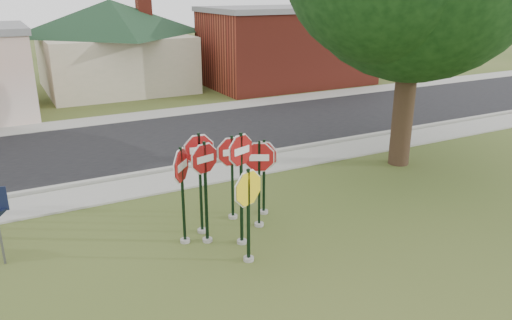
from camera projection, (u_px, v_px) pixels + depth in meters
ground at (255, 261)px, 11.25m from camera, size 120.00×120.00×0.00m
sidewalk_near at (175, 181)px, 15.84m from camera, size 60.00×1.60×0.06m
road at (137, 144)px, 19.60m from camera, size 60.00×7.00×0.04m
sidewalk_far at (112, 119)px, 23.19m from camera, size 60.00×1.60×0.06m
curb at (165, 170)px, 16.66m from camera, size 60.00×0.20×0.14m
stop_sign_center at (241, 173)px, 11.43m from camera, size 0.97×0.38×2.87m
stop_sign_yellow at (248, 203)px, 10.80m from camera, size 1.06×0.41×2.32m
stop_sign_left at (205, 179)px, 11.57m from camera, size 0.98×0.28×2.63m
stop_sign_right at (259, 173)px, 12.42m from camera, size 0.95×0.49×2.40m
stop_sign_back_right at (232, 166)px, 12.86m from camera, size 1.07×0.24×2.40m
stop_sign_back_left at (200, 169)px, 12.02m from camera, size 1.03×0.24×2.70m
stop_sign_far_right at (264, 168)px, 13.19m from camera, size 0.64×0.83×2.19m
stop_sign_far_left at (182, 181)px, 11.55m from camera, size 0.77×0.85×2.53m
building_house at (112, 27)px, 29.33m from camera, size 11.60×11.60×6.20m
building_brick at (287, 45)px, 31.21m from camera, size 10.20×6.20×4.75m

